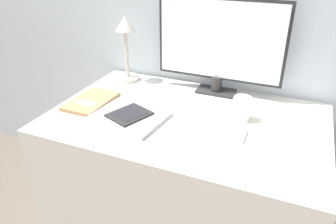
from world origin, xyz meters
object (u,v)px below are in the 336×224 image
at_px(laptop, 129,117).
at_px(coffee_mug, 242,109).
at_px(monitor, 220,44).
at_px(notebook, 91,101).
at_px(keyboard, 209,129).
at_px(ereader, 129,114).
at_px(desk_lamp, 126,41).

distance_m(laptop, coffee_mug, 0.49).
distance_m(monitor, notebook, 0.67).
xyz_separation_m(monitor, coffee_mug, (0.18, -0.24, -0.20)).
bearing_deg(monitor, keyboard, -78.62).
xyz_separation_m(laptop, ereader, (0.00, -0.00, 0.02)).
xyz_separation_m(keyboard, desk_lamp, (-0.57, 0.36, 0.21)).
bearing_deg(notebook, desk_lamp, 87.23).
bearing_deg(coffee_mug, notebook, -170.32).
relative_size(monitor, laptop, 1.94).
bearing_deg(desk_lamp, coffee_mug, -17.47).
xyz_separation_m(laptop, notebook, (-0.24, 0.07, -0.00)).
bearing_deg(coffee_mug, keyboard, -124.74).
bearing_deg(ereader, laptop, 130.21).
bearing_deg(keyboard, desk_lamp, 148.05).
height_order(ereader, notebook, ereader).
height_order(desk_lamp, coffee_mug, desk_lamp).
xyz_separation_m(ereader, desk_lamp, (-0.23, 0.40, 0.19)).
height_order(notebook, coffee_mug, coffee_mug).
bearing_deg(desk_lamp, notebook, -92.77).
bearing_deg(ereader, desk_lamp, 119.79).
bearing_deg(notebook, laptop, -15.74).
relative_size(keyboard, desk_lamp, 0.84).
xyz_separation_m(desk_lamp, notebook, (-0.02, -0.33, -0.21)).
bearing_deg(coffee_mug, desk_lamp, 162.53).
relative_size(monitor, desk_lamp, 1.77).
bearing_deg(ereader, coffee_mug, 23.18).
height_order(keyboard, notebook, notebook).
distance_m(desk_lamp, coffee_mug, 0.73).
relative_size(desk_lamp, notebook, 1.33).
relative_size(keyboard, ereader, 1.44).
distance_m(keyboard, notebook, 0.59).
bearing_deg(keyboard, coffee_mug, 55.26).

